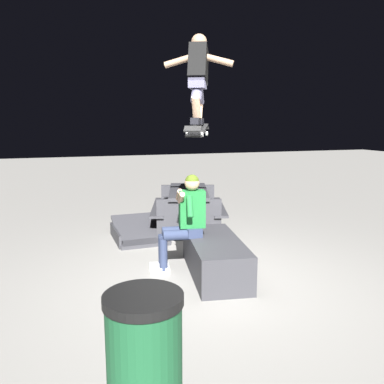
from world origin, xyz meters
name	(u,v)px	position (x,y,z in m)	size (l,w,h in m)	color
ground_plane	(214,283)	(0.00, 0.00, 0.00)	(40.00, 40.00, 0.00)	gray
ledge_box_main	(215,257)	(0.29, -0.13, 0.24)	(1.57, 0.65, 0.48)	#38383D
person_sitting_on_ledge	(184,218)	(0.58, 0.20, 0.73)	(0.60, 0.78, 1.31)	#2D3856
skateboard	(197,130)	(0.43, 0.07, 1.90)	(1.00, 0.63, 0.16)	black
skater_airborne	(198,75)	(0.48, 0.04, 2.58)	(0.62, 0.83, 1.12)	black
kicker_ramp	(140,235)	(2.20, 0.52, 0.07)	(1.09, 0.89, 0.45)	#38383D
picnic_table_back	(188,203)	(2.59, -0.50, 0.50)	(2.02, 1.78, 0.75)	#38383D
trash_bin	(145,368)	(-2.15, 1.31, 0.49)	(0.49, 0.49, 0.97)	#19512D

